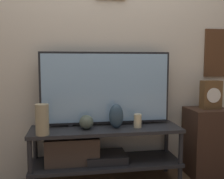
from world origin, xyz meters
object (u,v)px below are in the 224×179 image
at_px(vase_tall_ceramic, 42,120).
at_px(candle_jar, 138,121).
at_px(television, 106,88).
at_px(vase_round_glass, 86,122).
at_px(vase_urn_stoneware, 116,116).
at_px(mantel_clock, 211,95).

height_order(vase_tall_ceramic, candle_jar, vase_tall_ceramic).
height_order(television, vase_tall_ceramic, television).
xyz_separation_m(vase_tall_ceramic, vase_round_glass, (0.36, 0.12, -0.06)).
distance_m(vase_urn_stoneware, mantel_clock, 0.96).
bearing_deg(vase_round_glass, vase_urn_stoneware, -1.17).
relative_size(vase_tall_ceramic, candle_jar, 2.07).
height_order(television, vase_round_glass, television).
bearing_deg(mantel_clock, candle_jar, -174.83).
relative_size(vase_urn_stoneware, mantel_clock, 0.80).
bearing_deg(candle_jar, vase_urn_stoneware, 178.02).
height_order(television, vase_urn_stoneware, television).
height_order(vase_round_glass, mantel_clock, mantel_clock).
distance_m(television, mantel_clock, 1.02).
relative_size(vase_urn_stoneware, vase_round_glass, 1.74).
height_order(vase_urn_stoneware, vase_round_glass, vase_urn_stoneware).
bearing_deg(vase_tall_ceramic, vase_urn_stoneware, 10.63).
distance_m(vase_urn_stoneware, candle_jar, 0.20).
bearing_deg(vase_urn_stoneware, candle_jar, -1.98).
bearing_deg(vase_urn_stoneware, vase_round_glass, 178.83).
bearing_deg(television, candle_jar, -25.71).
bearing_deg(vase_tall_ceramic, vase_round_glass, 18.76).
bearing_deg(vase_round_glass, vase_tall_ceramic, -161.24).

